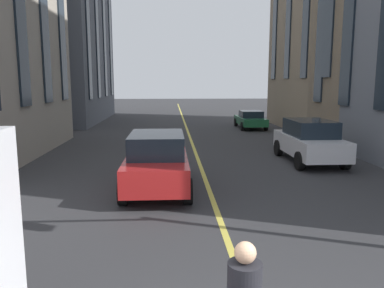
% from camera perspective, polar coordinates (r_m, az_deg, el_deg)
% --- Properties ---
extents(lane_centre_line, '(80.00, 0.16, 0.01)m').
position_cam_1_polar(lane_centre_line, '(23.27, -0.13, 0.52)').
color(lane_centre_line, '#D8C64C').
rests_on(lane_centre_line, ground_plane).
extents(car_green_near, '(4.40, 1.95, 1.37)m').
position_cam_1_polar(car_green_near, '(29.73, 8.72, 3.67)').
color(car_green_near, '#1E6038').
rests_on(car_green_near, ground_plane).
extents(car_red_trailing, '(4.70, 2.14, 1.88)m').
position_cam_1_polar(car_red_trailing, '(12.55, -5.25, -2.55)').
color(car_red_trailing, '#B21E1E').
rests_on(car_red_trailing, ground_plane).
extents(car_white_far, '(4.70, 2.14, 1.88)m').
position_cam_1_polar(car_white_far, '(17.67, 17.16, 0.50)').
color(car_white_far, silver).
rests_on(car_white_far, ground_plane).
extents(building_left_near, '(14.74, 10.46, 15.63)m').
position_cam_1_polar(building_left_near, '(37.98, -21.50, 15.09)').
color(building_left_near, '#565B66').
rests_on(building_left_near, ground_plane).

